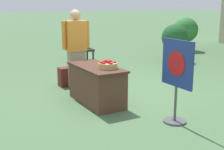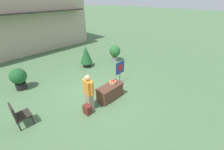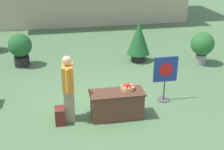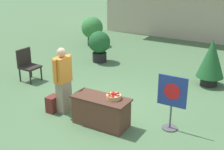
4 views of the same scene
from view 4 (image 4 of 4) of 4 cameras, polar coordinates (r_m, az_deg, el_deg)
name	(u,v)px [view 4 (image 4 of 4)]	position (r m, az deg, el deg)	size (l,w,h in m)	color
ground_plane	(107,111)	(8.11, -0.98, -6.58)	(120.00, 120.00, 0.00)	#4C7047
display_table	(101,111)	(7.33, -2.00, -6.59)	(1.36, 0.60, 0.70)	brown
apple_basket	(114,96)	(7.08, 0.29, -3.89)	(0.34, 0.34, 0.16)	tan
person_visitor	(63,80)	(7.84, -8.95, -0.91)	(0.30, 0.61, 1.69)	gray
backpack	(53,104)	(8.15, -10.73, -5.19)	(0.24, 0.34, 0.42)	maroon
poster_board	(172,100)	(7.11, 10.86, -4.48)	(0.67, 0.36, 1.30)	#4C4C51
patio_chair	(27,63)	(10.29, -15.23, 2.07)	(0.58, 0.58, 1.03)	#28231E
potted_plant_far_left	(211,60)	(9.90, 17.70, 2.60)	(0.84, 0.84, 1.47)	black
potted_plant_near_left	(92,29)	(14.09, -3.65, 8.47)	(0.96, 0.96, 1.29)	black
potted_plant_far_right	(99,44)	(11.76, -2.33, 5.61)	(0.82, 0.82, 1.18)	black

